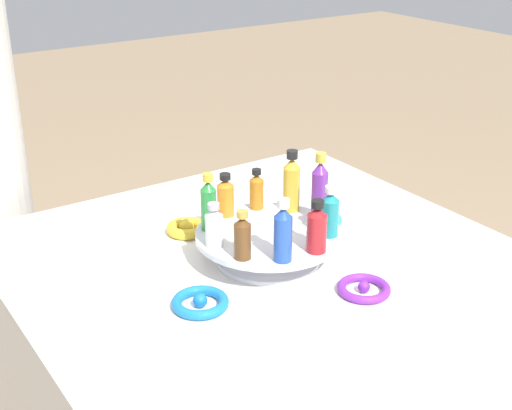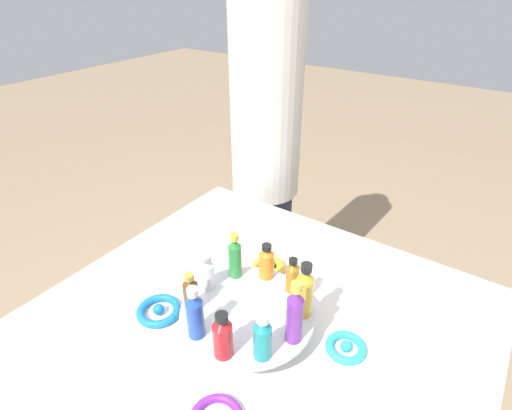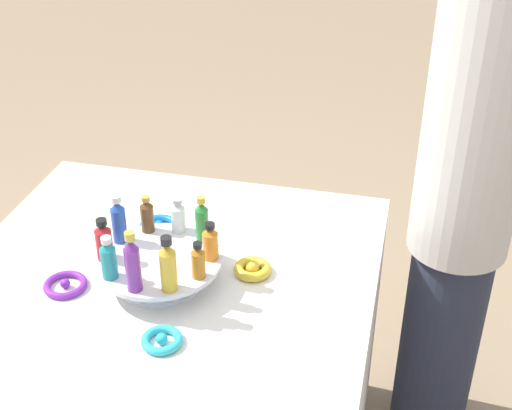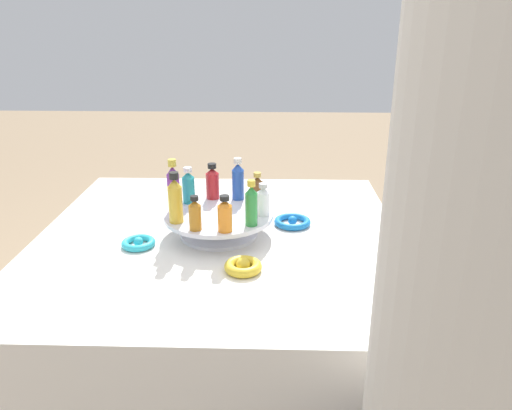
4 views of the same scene
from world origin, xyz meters
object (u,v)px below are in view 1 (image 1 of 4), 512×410
bottle_green (208,204)px  bottle_clear (214,226)px  ribbon_bow_purple (364,288)px  ribbon_bow_teal (323,219)px  ribbon_bow_gold (187,228)px  bottle_red (317,228)px  bottle_teal (330,213)px  bottle_purple (320,190)px  display_stand (268,243)px  bottle_blue (283,233)px  ribbon_bow_blue (200,302)px  bottle_gold (292,183)px  bottle_amber (257,190)px  bottle_brown (242,237)px  bottle_orange (225,196)px

bottle_green → bottle_clear: (-0.03, -0.07, -0.02)m
ribbon_bow_purple → ribbon_bow_teal: 0.32m
ribbon_bow_gold → ribbon_bow_teal: ribbon_bow_gold is taller
bottle_red → ribbon_bow_purple: bottle_red is taller
bottle_red → bottle_teal: size_ratio=1.00×
ribbon_bow_purple → bottle_purple: bearing=77.4°
display_stand → bottle_blue: 0.15m
ribbon_bow_teal → ribbon_bow_purple: bearing=-114.3°
bottle_red → ribbon_bow_purple: bearing=-60.6°
ribbon_bow_blue → bottle_gold: bearing=24.6°
bottle_amber → bottle_teal: (0.05, -0.20, 0.01)m
bottle_red → ribbon_bow_teal: 0.29m
bottle_amber → bottle_teal: bottle_teal is taller
bottle_gold → ribbon_bow_purple: (-0.03, -0.28, -0.12)m
ribbon_bow_purple → ribbon_bow_teal: bearing=65.7°
bottle_red → bottle_clear: bearing=139.6°
bottle_amber → ribbon_bow_blue: bearing=-143.0°
display_stand → bottle_brown: size_ratio=3.07×
bottle_teal → ribbon_bow_purple: bottle_teal is taller
bottle_green → ribbon_bow_blue: 0.23m
bottle_blue → bottle_orange: bearing=85.6°
ribbon_bow_gold → bottle_green: bearing=-96.8°
bottle_amber → bottle_red: 0.24m
bottle_green → bottle_blue: 0.20m
bottle_gold → bottle_red: (-0.08, -0.19, -0.01)m
bottle_purple → display_stand: bearing=175.6°
bottle_clear → ribbon_bow_purple: 0.32m
bottle_amber → bottle_orange: size_ratio=0.96×
bottle_purple → bottle_brown: size_ratio=1.53×
bottle_amber → bottle_green: bearing=-166.4°
bottle_orange → ribbon_bow_teal: size_ratio=1.06×
bottle_orange → ribbon_bow_blue: size_ratio=0.89×
bottle_purple → bottle_clear: size_ratio=1.65×
bottle_orange → ribbon_bow_purple: bearing=-71.8°
bottle_purple → bottle_red: (-0.10, -0.11, -0.02)m
bottle_amber → ribbon_bow_purple: 0.35m
bottle_orange → bottle_teal: 0.24m
bottle_teal → ribbon_bow_teal: (0.12, 0.16, -0.11)m
ribbon_bow_blue → display_stand: bearing=20.7°
display_stand → ribbon_bow_gold: (-0.08, 0.21, -0.03)m
bottle_clear → ribbon_bow_teal: (0.34, 0.07, -0.10)m
display_stand → bottle_brown: (-0.11, -0.07, 0.07)m
display_stand → bottle_orange: size_ratio=3.17×
bottle_clear → ribbon_bow_gold: (0.05, 0.20, -0.10)m
bottle_amber → ribbon_bow_gold: bearing=143.2°
bottle_amber → bottle_blue: size_ratio=0.73×
bottle_gold → bottle_brown: bottle_gold is taller
ribbon_bow_gold → bottle_clear: bearing=-102.6°
display_stand → ribbon_bow_gold: 0.23m
bottle_green → bottle_blue: bearing=-76.4°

